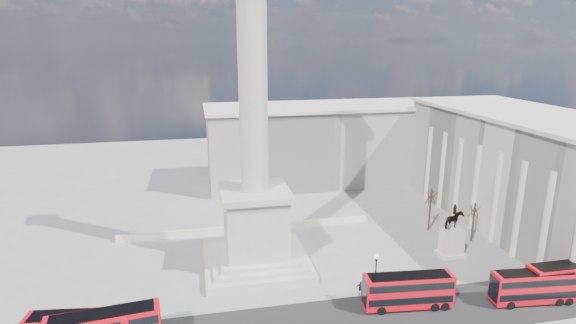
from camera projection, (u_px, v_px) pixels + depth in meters
The scene contains 16 objects.
ground at pixel (262, 282), 56.83m from camera, with size 180.00×180.00×0.00m, color gray.
nelsons_column at pixel (255, 174), 58.19m from camera, with size 14.00×14.00×49.85m.
balustrade_wall at pixel (247, 228), 71.82m from camera, with size 40.00×0.60×1.10m, color beige.
building_east at pixel (527, 170), 72.63m from camera, with size 19.00×46.00×18.60m.
building_northeast at pixel (326, 143), 96.38m from camera, with size 51.00×17.00×16.60m.
red_bus_b at pixel (408, 291), 50.94m from camera, with size 10.32×3.27×4.12m.
red_bus_c at pixel (534, 287), 51.95m from camera, with size 9.92×3.17×3.95m.
red_bus_d at pixel (570, 279), 53.10m from camera, with size 10.71×2.63×4.33m.
victorian_lamp at pixel (376, 276), 50.74m from camera, with size 0.56×0.56×6.57m.
equestrian_statue at pixel (452, 238), 63.41m from camera, with size 3.67×2.75×7.74m.
bare_tree_near at pixel (529, 206), 64.46m from camera, with size 1.95×1.95×8.51m.
bare_tree_mid at pixel (475, 210), 67.20m from camera, with size 1.71×1.71×6.50m.
bare_tree_far at pixel (431, 196), 71.11m from camera, with size 1.80×1.80×7.35m.
pedestrian_walking at pixel (406, 288), 53.66m from camera, with size 0.70×0.46×1.93m, color #232721.
pedestrian_standing at pixel (444, 285), 54.64m from camera, with size 0.83×0.65×1.71m, color #232721.
pedestrian_crossing at pixel (361, 288), 53.68m from camera, with size 1.09×0.45×1.86m, color #232721.
Camera 1 is at (-7.02, -50.51, 29.56)m, focal length 28.00 mm.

